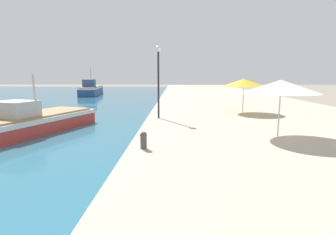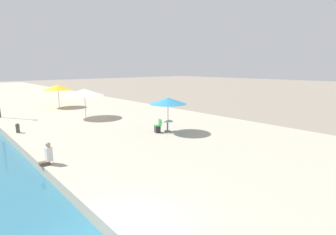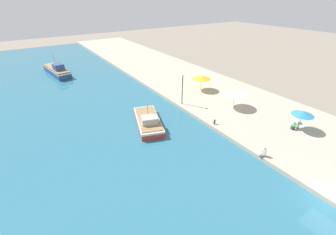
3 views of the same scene
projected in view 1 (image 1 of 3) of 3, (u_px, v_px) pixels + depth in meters
quay_promenade at (225, 100)px, 32.23m from camera, size 16.00×90.00×0.50m
fishing_boat_near at (35, 120)px, 15.05m from camera, size 5.05×7.87×3.26m
fishing_boat_mid at (91, 89)px, 43.92m from camera, size 4.05×10.49×4.55m
cafe_umbrella_white at (281, 87)px, 11.56m from camera, size 3.34×3.34×2.54m
cafe_umbrella_striped at (244, 83)px, 19.27m from camera, size 3.14×3.14×2.49m
mooring_bollard at (144, 140)px, 9.82m from camera, size 0.26×0.26×0.65m
lamppost at (158, 70)px, 16.50m from camera, size 0.36×0.36×4.56m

